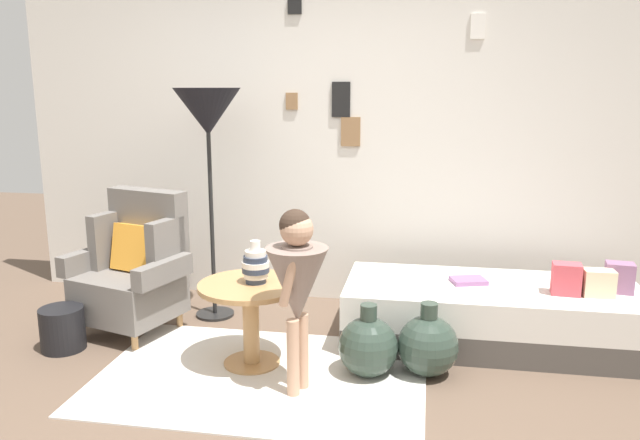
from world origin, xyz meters
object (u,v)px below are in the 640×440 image
person_child (297,279)px  demijohn_near (368,346)px  daybed (490,314)px  vase_striped (256,266)px  armchair (135,269)px  floor_lamp (208,118)px  side_table (251,306)px  demijohn_far (428,345)px  book_on_daybed (468,281)px  magazine_basket (63,329)px

person_child → demijohn_near: bearing=37.4°
daybed → vase_striped: 1.60m
armchair → floor_lamp: bearing=37.9°
armchair → side_table: armchair is taller
demijohn_far → floor_lamp: bearing=155.5°
daybed → side_table: bearing=-157.9°
floor_lamp → armchair: bearing=-142.1°
floor_lamp → book_on_daybed: bearing=-4.4°
daybed → demijohn_near: bearing=-140.8°
book_on_daybed → demijohn_near: (-0.60, -0.64, -0.23)m
vase_striped → magazine_basket: size_ratio=0.92×
daybed → demijohn_far: (-0.40, -0.54, -0.02)m
side_table → vase_striped: size_ratio=2.42×
person_child → demijohn_near: (0.36, 0.28, -0.48)m
side_table → daybed: bearing=22.1°
person_child → armchair: bearing=151.2°
book_on_daybed → magazine_basket: size_ratio=0.79×
armchair → vase_striped: 1.07m
vase_striped → person_child: bearing=-44.8°
armchair → book_on_daybed: bearing=5.2°
vase_striped → demijohn_far: 1.12m
vase_striped → demijohn_near: (0.68, -0.04, -0.45)m
side_table → person_child: bearing=-40.0°
daybed → book_on_daybed: size_ratio=8.64×
vase_striped → person_child: person_child is taller
daybed → demijohn_far: demijohn_far is taller
side_table → magazine_basket: side_table is taller
demijohn_near → demijohn_far: 0.35m
vase_striped → book_on_daybed: 1.43m
demijohn_near → book_on_daybed: bearing=46.9°
side_table → floor_lamp: bearing=123.5°
armchair → side_table: size_ratio=1.55×
book_on_daybed → vase_striped: bearing=-154.9°
vase_striped → floor_lamp: size_ratio=0.16×
armchair → magazine_basket: size_ratio=3.46×
armchair → side_table: (0.95, -0.42, -0.06)m
armchair → daybed: armchair is taller
side_table → person_child: 0.54m
demijohn_far → magazine_basket: 2.33m
demijohn_far → magazine_basket: demijohn_far is taller
side_table → demijohn_near: 0.74m
person_child → book_on_daybed: (0.96, 0.92, -0.24)m
daybed → side_table: (-1.46, -0.59, 0.18)m
side_table → demijohn_near: side_table is taller
demijohn_near → magazine_basket: 1.98m
daybed → demijohn_near: demijohn_near is taller
armchair → vase_striped: bearing=-22.0°
magazine_basket → daybed: bearing=12.0°
daybed → person_child: bearing=-141.4°
magazine_basket → armchair: bearing=51.7°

